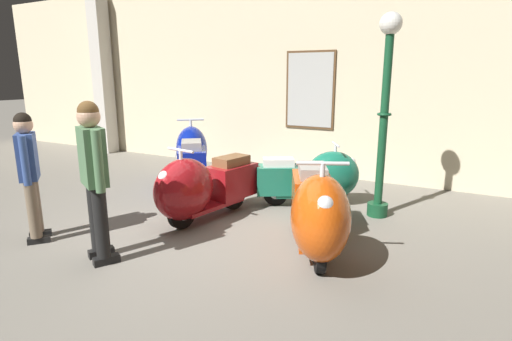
{
  "coord_description": "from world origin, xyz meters",
  "views": [
    {
      "loc": [
        2.94,
        -3.7,
        1.92
      ],
      "look_at": [
        0.17,
        1.39,
        0.55
      ],
      "focal_mm": 28.17,
      "sensor_mm": 36.0,
      "label": 1
    }
  ],
  "objects": [
    {
      "name": "scooter_3",
      "position": [
        1.57,
        0.18,
        0.51
      ],
      "size": [
        1.27,
        1.89,
        1.13
      ],
      "rotation": [
        0.0,
        0.0,
        -1.12
      ],
      "color": "black",
      "rests_on": "ground"
    },
    {
      "name": "visitor_1",
      "position": [
        -0.4,
        -1.01,
        0.97
      ],
      "size": [
        0.52,
        0.39,
        1.68
      ],
      "rotation": [
        0.0,
        0.0,
        1.09
      ],
      "color": "black",
      "rests_on": "ground"
    },
    {
      "name": "ground_plane",
      "position": [
        0.0,
        0.0,
        0.0
      ],
      "size": [
        60.0,
        60.0,
        0.0
      ],
      "primitive_type": "plane",
      "color": "slate"
    },
    {
      "name": "showroom_back_wall",
      "position": [
        -0.18,
        3.78,
        1.94
      ],
      "size": [
        18.0,
        0.63,
        3.87
      ],
      "color": "beige",
      "rests_on": "ground"
    },
    {
      "name": "lamppost",
      "position": [
        1.88,
        1.83,
        1.5
      ],
      "size": [
        0.29,
        0.29,
        2.71
      ],
      "color": "#144728",
      "rests_on": "ground"
    },
    {
      "name": "scooter_0",
      "position": [
        -1.57,
        2.12,
        0.51
      ],
      "size": [
        1.54,
        1.78,
        1.13
      ],
      "rotation": [
        0.0,
        0.0,
        2.23
      ],
      "color": "black",
      "rests_on": "ground"
    },
    {
      "name": "scooter_2",
      "position": [
        0.93,
        1.88,
        0.43
      ],
      "size": [
        1.56,
        1.16,
        0.94
      ],
      "rotation": [
        0.0,
        0.0,
        0.53
      ],
      "color": "black",
      "rests_on": "ground"
    },
    {
      "name": "visitor_0",
      "position": [
        -1.51,
        -1.0,
        0.88
      ],
      "size": [
        0.42,
        0.38,
        1.52
      ],
      "rotation": [
        0.0,
        0.0,
        0.89
      ],
      "color": "black",
      "rests_on": "ground"
    },
    {
      "name": "scooter_1",
      "position": [
        -0.17,
        0.46,
        0.47
      ],
      "size": [
        0.78,
        1.76,
        1.04
      ],
      "rotation": [
        0.0,
        0.0,
        -1.75
      ],
      "color": "black",
      "rests_on": "ground"
    }
  ]
}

